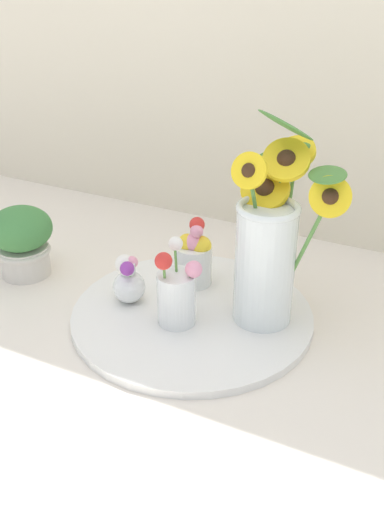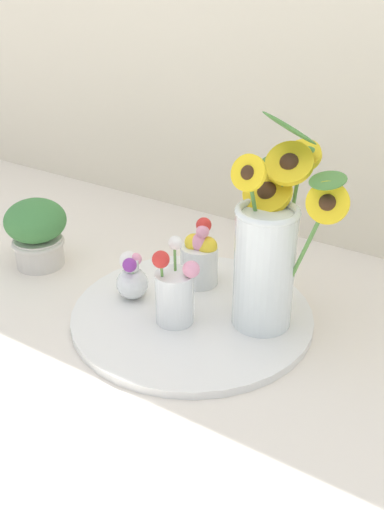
# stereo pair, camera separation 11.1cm
# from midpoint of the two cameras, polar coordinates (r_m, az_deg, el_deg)

# --- Properties ---
(ground_plane) EXTENTS (6.00, 6.00, 0.00)m
(ground_plane) POSITION_cam_midpoint_polar(r_m,az_deg,el_deg) (1.17, 0.21, -6.28)
(ground_plane) COLOR silver
(serving_tray) EXTENTS (0.47, 0.47, 0.02)m
(serving_tray) POSITION_cam_midpoint_polar(r_m,az_deg,el_deg) (1.18, 2.71, -5.73)
(serving_tray) COLOR white
(serving_tray) RESTS_ON ground_plane
(mason_jar_sunflowers) EXTENTS (0.22, 0.19, 0.39)m
(mason_jar_sunflowers) POSITION_cam_midpoint_polar(r_m,az_deg,el_deg) (1.09, 10.28, 0.53)
(mason_jar_sunflowers) COLOR silver
(mason_jar_sunflowers) RESTS_ON serving_tray
(vase_small_center) EXTENTS (0.08, 0.08, 0.16)m
(vase_small_center) POSITION_cam_midpoint_polar(r_m,az_deg,el_deg) (1.11, 1.20, -3.56)
(vase_small_center) COLOR white
(vase_small_center) RESTS_ON serving_tray
(vase_bulb_right) EXTENTS (0.07, 0.06, 0.10)m
(vase_bulb_right) POSITION_cam_midpoint_polar(r_m,az_deg,el_deg) (1.20, -3.12, -2.08)
(vase_bulb_right) COLOR white
(vase_bulb_right) RESTS_ON serving_tray
(vase_small_back) EXTENTS (0.08, 0.08, 0.15)m
(vase_small_back) POSITION_cam_midpoint_polar(r_m,az_deg,el_deg) (1.24, 3.33, -0.20)
(vase_small_back) COLOR white
(vase_small_back) RESTS_ON serving_tray
(potted_plant) EXTENTS (0.14, 0.14, 0.16)m
(potted_plant) POSITION_cam_midpoint_polar(r_m,az_deg,el_deg) (1.36, -12.35, 2.29)
(potted_plant) COLOR beige
(potted_plant) RESTS_ON ground_plane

